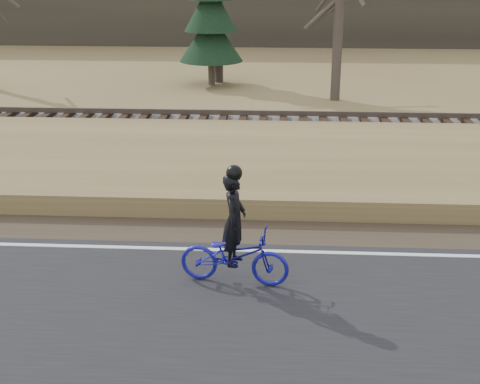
{
  "coord_description": "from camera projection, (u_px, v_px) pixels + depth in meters",
  "views": [
    {
      "loc": [
        -3.12,
        -10.99,
        5.27
      ],
      "look_at": [
        -3.81,
        0.5,
        1.1
      ],
      "focal_mm": 50.0,
      "sensor_mm": 36.0,
      "label": 1
    }
  ],
  "objects": [
    {
      "name": "shoulder",
      "position": [
        437.0,
        236.0,
        13.05
      ],
      "size": [
        120.0,
        1.6,
        0.04
      ],
      "primitive_type": "cube",
      "color": "#473A2B",
      "rests_on": "ground"
    },
    {
      "name": "bare_tree_near_left",
      "position": [
        339.0,
        7.0,
        23.85
      ],
      "size": [
        0.36,
        0.36,
        6.72
      ],
      "primitive_type": "cylinder",
      "color": "#4B4237",
      "rests_on": "ground"
    },
    {
      "name": "cyclist",
      "position": [
        234.0,
        247.0,
        10.93
      ],
      "size": [
        1.89,
        0.88,
        2.05
      ],
      "rotation": [
        0.0,
        0.0,
        1.43
      ],
      "color": "#171594",
      "rests_on": "road"
    },
    {
      "name": "railroad",
      "position": [
        387.0,
        125.0,
        19.26
      ],
      "size": [
        120.0,
        2.4,
        0.29
      ],
      "color": "black",
      "rests_on": "ballast"
    },
    {
      "name": "conifer",
      "position": [
        211.0,
        8.0,
        26.75
      ],
      "size": [
        2.6,
        2.6,
        6.53
      ],
      "color": "#4B4237",
      "rests_on": "ground"
    },
    {
      "name": "ballast",
      "position": [
        386.0,
        135.0,
        19.36
      ],
      "size": [
        120.0,
        3.0,
        0.45
      ],
      "primitive_type": "cube",
      "color": "slate",
      "rests_on": "ground"
    },
    {
      "name": "edge_line",
      "position": [
        449.0,
        256.0,
        12.1
      ],
      "size": [
        120.0,
        0.12,
        0.01
      ],
      "primitive_type": "cube",
      "color": "silver",
      "rests_on": "road"
    },
    {
      "name": "embankment",
      "position": [
        410.0,
        177.0,
        15.8
      ],
      "size": [
        120.0,
        5.0,
        0.44
      ],
      "primitive_type": "cube",
      "color": "olive",
      "rests_on": "ground"
    },
    {
      "name": "ground",
      "position": [
        451.0,
        264.0,
        11.93
      ],
      "size": [
        120.0,
        120.0,
        0.0
      ],
      "primitive_type": "plane",
      "color": "olive",
      "rests_on": "ground"
    }
  ]
}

